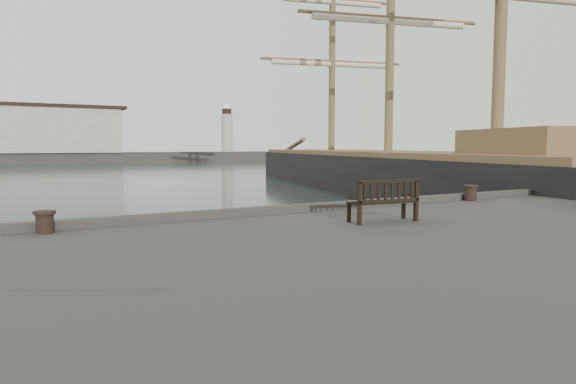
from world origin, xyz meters
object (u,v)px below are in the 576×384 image
bollard_left (45,222)px  tall_ship_main (388,179)px  bench (383,209)px  bollard_right (471,193)px

bollard_left → tall_ship_main: bearing=36.9°
bench → bollard_right: 5.46m
bollard_left → bollard_right: bollard_right is taller
tall_ship_main → bench: bearing=-116.4°
bollard_left → tall_ship_main: size_ratio=0.01×
bollard_right → bench: bearing=-158.3°
bollard_left → bollard_right: bearing=0.0°
bench → bollard_left: (-6.44, 2.02, -0.07)m
bollard_right → tall_ship_main: tall_ship_main is taller
bench → tall_ship_main: (17.31, 19.85, -1.05)m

